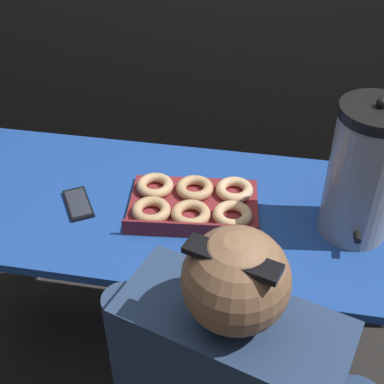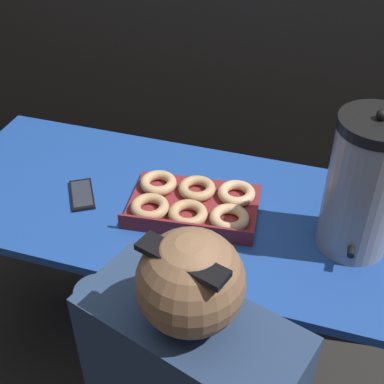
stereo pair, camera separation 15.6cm
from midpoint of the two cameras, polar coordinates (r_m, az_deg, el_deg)
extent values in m
plane|color=#2D2B28|center=(2.15, -2.22, -17.05)|extent=(12.00, 12.00, 0.00)
cube|color=#1E479E|center=(1.60, -2.84, -2.18)|extent=(1.58, 0.64, 0.03)
cylinder|color=#ADADB2|center=(2.28, -19.57, -2.54)|extent=(0.03, 0.03, 0.71)
cube|color=maroon|center=(1.59, -2.66, -1.61)|extent=(0.41, 0.30, 0.02)
cube|color=maroon|center=(1.48, -3.20, -4.00)|extent=(0.38, 0.05, 0.04)
torus|color=tan|center=(1.55, -7.25, -2.08)|extent=(0.16, 0.16, 0.03)
torus|color=tan|center=(1.52, -3.05, -2.46)|extent=(0.15, 0.15, 0.03)
torus|color=#E7BA87|center=(1.52, 1.43, -2.56)|extent=(0.11, 0.11, 0.03)
torus|color=#DEB07D|center=(1.64, -6.70, 0.57)|extent=(0.14, 0.14, 0.03)
torus|color=tan|center=(1.62, -2.60, 0.32)|extent=(0.16, 0.16, 0.03)
torus|color=#EDBF8C|center=(1.61, 1.80, 0.14)|extent=(0.14, 0.14, 0.03)
cylinder|color=#939399|center=(1.45, 14.93, 1.40)|extent=(0.19, 0.19, 0.36)
cylinder|color=black|center=(1.35, 16.28, 8.07)|extent=(0.20, 0.20, 0.03)
sphere|color=black|center=(1.34, 16.47, 9.00)|extent=(0.03, 0.03, 0.03)
cylinder|color=black|center=(1.45, 14.30, -4.62)|extent=(0.02, 0.05, 0.02)
cube|color=black|center=(1.65, -14.71, -1.33)|extent=(0.13, 0.16, 0.01)
cube|color=#2D333D|center=(1.65, -14.74, -1.18)|extent=(0.12, 0.14, 0.00)
sphere|color=#8E6647|center=(0.92, -0.19, -9.63)|extent=(0.19, 0.19, 0.19)
cube|color=black|center=(0.85, -0.95, -7.34)|extent=(0.17, 0.09, 0.01)
cylinder|color=navy|center=(1.32, -10.03, -17.53)|extent=(0.10, 0.10, 0.45)
camera|label=1|loc=(0.08, -92.86, -2.27)|focal=50.00mm
camera|label=2|loc=(0.08, 87.14, 2.27)|focal=50.00mm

